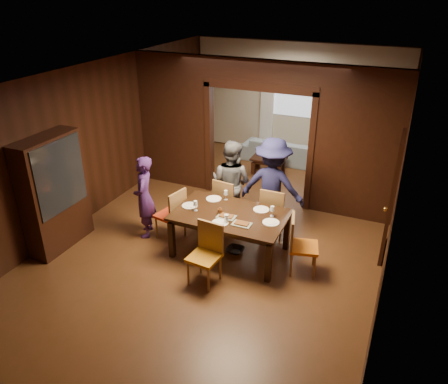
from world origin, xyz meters
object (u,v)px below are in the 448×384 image
at_px(person_grey, 231,183).
at_px(chair_left, 170,213).
at_px(coffee_table, 268,166).
at_px(chair_near, 204,256).
at_px(chair_right, 304,245).
at_px(sofa, 282,150).
at_px(chair_far_l, 229,202).
at_px(hutch, 54,193).
at_px(chair_far_r, 274,211).
at_px(person_navy, 272,186).
at_px(person_purple, 144,197).
at_px(dining_table, 230,233).

height_order(person_grey, chair_left, person_grey).
bearing_deg(coffee_table, chair_near, -84.37).
bearing_deg(chair_right, chair_left, 74.57).
height_order(sofa, chair_far_l, chair_far_l).
relative_size(chair_right, hutch, 0.48).
distance_m(person_grey, coffee_table, 2.62).
height_order(chair_right, chair_far_r, same).
height_order(chair_left, chair_right, same).
height_order(coffee_table, hutch, hutch).
bearing_deg(coffee_table, sofa, 86.46).
relative_size(person_grey, person_navy, 0.92).
bearing_deg(chair_far_l, chair_left, 55.15).
relative_size(sofa, chair_left, 2.04).
bearing_deg(person_purple, chair_right, 65.93).
xyz_separation_m(coffee_table, chair_left, (-0.70, -3.47, 0.28)).
bearing_deg(chair_right, chair_far_l, 47.66).
bearing_deg(person_purple, hutch, -78.00).
distance_m(person_grey, sofa, 3.49).
bearing_deg(coffee_table, person_grey, -87.97).
bearing_deg(coffee_table, hutch, -117.87).
height_order(person_grey, person_navy, person_navy).
bearing_deg(hutch, chair_far_r, 28.45).
xyz_separation_m(dining_table, chair_left, (-1.18, 0.03, 0.10)).
distance_m(person_purple, person_navy, 2.29).
height_order(dining_table, hutch, hutch).
distance_m(person_navy, chair_far_r, 0.45).
xyz_separation_m(person_purple, dining_table, (1.64, 0.05, -0.38)).
xyz_separation_m(coffee_table, chair_far_r, (0.98, -2.64, 0.28)).
bearing_deg(coffee_table, chair_left, -101.42).
bearing_deg(chair_left, dining_table, 100.46).
distance_m(person_navy, chair_near, 2.01).
xyz_separation_m(person_navy, coffee_table, (-0.87, 2.50, -0.70)).
height_order(coffee_table, chair_far_r, chair_far_r).
relative_size(person_purple, chair_left, 1.56).
height_order(chair_left, chair_far_r, same).
bearing_deg(hutch, person_grey, 37.97).
xyz_separation_m(chair_right, chair_far_r, (-0.77, 0.88, 0.00)).
relative_size(chair_far_l, chair_near, 1.00).
height_order(person_grey, chair_far_l, person_grey).
bearing_deg(person_navy, chair_left, 29.94).
relative_size(person_grey, chair_far_r, 1.72).
distance_m(dining_table, chair_near, 0.92).
distance_m(chair_far_l, chair_far_r, 0.90).
bearing_deg(sofa, person_navy, 104.52).
relative_size(person_purple, person_navy, 0.84).
relative_size(dining_table, chair_near, 1.91).
xyz_separation_m(sofa, chair_left, (-0.76, -4.38, 0.20)).
bearing_deg(chair_near, chair_right, 39.61).
xyz_separation_m(dining_table, coffee_table, (-0.48, 3.50, -0.18)).
bearing_deg(chair_near, hutch, -173.85).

